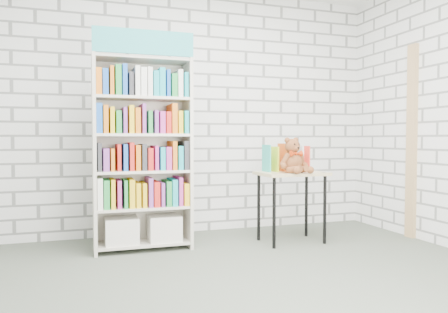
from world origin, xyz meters
name	(u,v)px	position (x,y,z in m)	size (l,w,h in m)	color
ground	(256,286)	(0.00, 0.00, 0.00)	(4.50, 4.50, 0.00)	#495043
room_shell	(256,40)	(0.00, 0.00, 1.78)	(4.52, 4.02, 2.81)	silver
bookshelf	(142,152)	(-0.63, 1.36, 0.95)	(0.93, 0.36, 2.09)	beige
display_table	(291,182)	(0.88, 1.17, 0.63)	(0.69, 0.49, 0.73)	tan
table_books	(286,158)	(0.88, 1.28, 0.88)	(0.48, 0.22, 0.28)	#29B4A2
teddy_bear	(294,159)	(0.85, 1.06, 0.88)	(0.33, 0.32, 0.36)	brown
door_trim	(412,142)	(2.23, 0.95, 1.05)	(0.05, 0.12, 2.10)	tan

